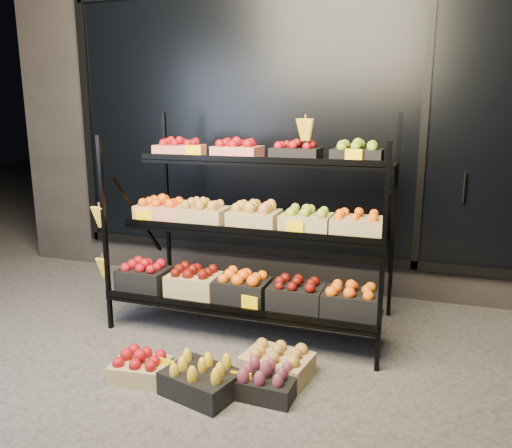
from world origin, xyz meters
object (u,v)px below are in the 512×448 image
at_px(display_rack, 250,229).
at_px(floor_crate_left, 141,367).
at_px(floor_crate_midright, 277,362).
at_px(floor_crate_midleft, 201,379).

height_order(display_rack, floor_crate_left, display_rack).
bearing_deg(floor_crate_midright, display_rack, 130.89).
distance_m(floor_crate_left, floor_crate_midleft, 0.44).
bearing_deg(display_rack, floor_crate_midleft, -86.91).
height_order(floor_crate_left, floor_crate_midright, floor_crate_midright).
relative_size(floor_crate_left, floor_crate_midright, 0.81).
height_order(display_rack, floor_crate_midright, display_rack).
distance_m(floor_crate_left, floor_crate_midright, 0.87).
xyz_separation_m(display_rack, floor_crate_left, (-0.38, -1.02, -0.70)).
height_order(floor_crate_left, floor_crate_midleft, floor_crate_midleft).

